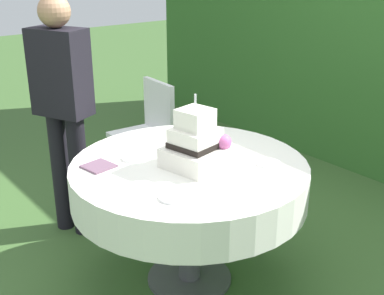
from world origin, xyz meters
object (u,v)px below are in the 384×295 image
garden_chair (149,126)px  wedding_cake (196,145)px  serving_plate_left (173,197)px  serving_plate_near (187,139)px  standing_person (63,102)px  serving_plate_right (132,158)px  cake_table (189,182)px  serving_plate_far (269,163)px  napkin_stack (99,166)px

garden_chair → wedding_cake: bearing=-22.6°
wedding_cake → serving_plate_left: wedding_cake is taller
serving_plate_near → garden_chair: bearing=161.1°
wedding_cake → standing_person: 1.06m
wedding_cake → serving_plate_right: size_ratio=3.72×
cake_table → serving_plate_near: (-0.29, 0.21, 0.12)m
serving_plate_near → serving_plate_left: size_ratio=0.81×
cake_table → wedding_cake: size_ratio=3.25×
serving_plate_far → napkin_stack: same height
serving_plate_far → cake_table: bearing=-130.9°
serving_plate_right → garden_chair: size_ratio=0.12×
serving_plate_far → serving_plate_left: bearing=-90.0°
serving_plate_near → serving_plate_far: size_ratio=0.81×
serving_plate_left → garden_chair: size_ratio=0.15×
cake_table → garden_chair: garden_chair is taller
serving_plate_near → garden_chair: 0.97m
serving_plate_far → napkin_stack: (-0.54, -0.74, -0.00)m
serving_plate_far → serving_plate_right: same height
cake_table → serving_plate_right: bearing=-138.1°
serving_plate_near → serving_plate_far: 0.58m
serving_plate_left → serving_plate_near: bearing=137.0°
serving_plate_far → standing_person: (-1.25, -0.60, 0.17)m
serving_plate_right → garden_chair: bearing=141.9°
cake_table → napkin_stack: 0.50m
cake_table → serving_plate_far: bearing=49.1°
wedding_cake → standing_person: bearing=-165.0°
serving_plate_left → standing_person: size_ratio=0.08×
napkin_stack → standing_person: size_ratio=0.09×
serving_plate_left → garden_chair: garden_chair is taller
wedding_cake → serving_plate_left: 0.41m
serving_plate_left → standing_person: bearing=177.8°
garden_chair → standing_person: standing_person is taller
wedding_cake → serving_plate_left: bearing=-54.9°
napkin_stack → serving_plate_near: bearing=92.9°
cake_table → standing_person: 1.05m
standing_person → cake_table: bearing=15.7°
wedding_cake → serving_plate_far: (0.23, 0.32, -0.12)m
serving_plate_right → serving_plate_near: bearing=96.4°
serving_plate_right → napkin_stack: bearing=-94.8°
serving_plate_far → serving_plate_right: size_ratio=1.23×
wedding_cake → napkin_stack: size_ratio=2.73×
serving_plate_far → serving_plate_right: (-0.53, -0.54, 0.00)m
napkin_stack → garden_chair: bearing=134.7°
serving_plate_far → garden_chair: (-1.47, 0.19, -0.22)m
serving_plate_near → serving_plate_left: same height
wedding_cake → serving_plate_near: (-0.35, 0.21, -0.12)m
serving_plate_near → napkin_stack: (0.03, -0.63, -0.00)m
cake_table → serving_plate_right: (-0.24, -0.22, 0.12)m
garden_chair → standing_person: bearing=-74.7°
serving_plate_near → garden_chair: (-0.89, 0.31, -0.22)m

